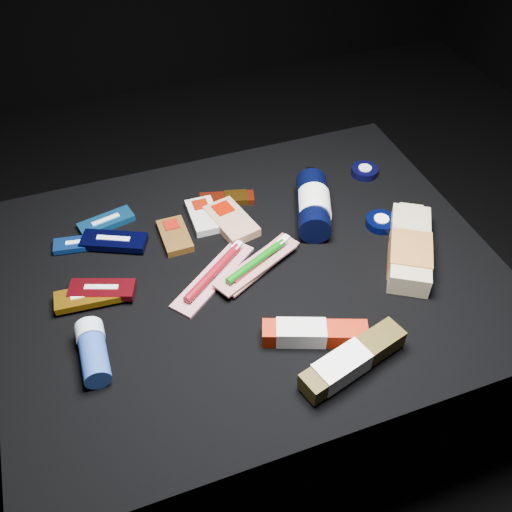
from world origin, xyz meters
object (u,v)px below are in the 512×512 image
object	(u,v)px
lotion_bottle	(313,205)
toothpaste_carton_red	(310,333)
bodywash_bottle	(410,250)
deodorant_stick	(93,351)

from	to	relation	value
lotion_bottle	toothpaste_carton_red	xyz separation A→B (m)	(-0.14, -0.30, -0.02)
lotion_bottle	toothpaste_carton_red	distance (m)	0.33
bodywash_bottle	lotion_bottle	bearing A→B (deg)	157.23
toothpaste_carton_red	bodywash_bottle	bearing A→B (deg)	44.41
bodywash_bottle	toothpaste_carton_red	xyz separation A→B (m)	(-0.27, -0.12, -0.01)
lotion_bottle	bodywash_bottle	distance (m)	0.23
deodorant_stick	lotion_bottle	bearing A→B (deg)	23.88
deodorant_stick	toothpaste_carton_red	world-z (taller)	deodorant_stick
bodywash_bottle	toothpaste_carton_red	world-z (taller)	bodywash_bottle
bodywash_bottle	deodorant_stick	xyz separation A→B (m)	(-0.64, -0.03, 0.00)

